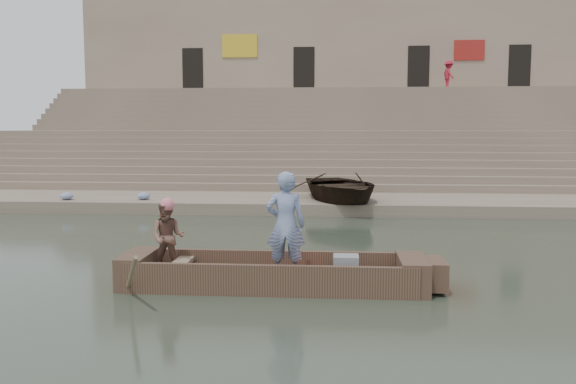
# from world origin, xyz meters

# --- Properties ---
(ground) EXTENTS (120.00, 120.00, 0.00)m
(ground) POSITION_xyz_m (0.00, 0.00, 0.00)
(ground) COLOR #2A3528
(ground) RESTS_ON ground
(lower_landing) EXTENTS (32.00, 4.00, 0.40)m
(lower_landing) POSITION_xyz_m (0.00, 8.00, 0.20)
(lower_landing) COLOR gray
(lower_landing) RESTS_ON ground
(mid_landing) EXTENTS (32.00, 3.00, 2.80)m
(mid_landing) POSITION_xyz_m (0.00, 15.50, 1.40)
(mid_landing) COLOR gray
(mid_landing) RESTS_ON ground
(upper_landing) EXTENTS (32.00, 3.00, 5.20)m
(upper_landing) POSITION_xyz_m (0.00, 22.50, 2.60)
(upper_landing) COLOR gray
(upper_landing) RESTS_ON ground
(ghat_steps) EXTENTS (32.00, 11.00, 5.20)m
(ghat_steps) POSITION_xyz_m (0.00, 17.19, 1.80)
(ghat_steps) COLOR gray
(ghat_steps) RESTS_ON ground
(building_wall) EXTENTS (32.00, 5.07, 11.20)m
(building_wall) POSITION_xyz_m (0.00, 26.50, 5.60)
(building_wall) COLOR #9F876B
(building_wall) RESTS_ON ground
(main_rowboat) EXTENTS (5.00, 1.30, 0.22)m
(main_rowboat) POSITION_xyz_m (-1.11, -2.88, 0.11)
(main_rowboat) COLOR brown
(main_rowboat) RESTS_ON ground
(rowboat_trim) EXTENTS (6.04, 2.63, 2.01)m
(rowboat_trim) POSITION_xyz_m (-0.90, -2.89, 0.31)
(rowboat_trim) COLOR brown
(rowboat_trim) RESTS_ON ground
(standing_man) EXTENTS (0.71, 0.47, 1.95)m
(standing_man) POSITION_xyz_m (-0.85, -3.04, 1.20)
(standing_man) COLOR navy
(standing_man) RESTS_ON main_rowboat
(rowing_man) EXTENTS (0.67, 0.53, 1.34)m
(rowing_man) POSITION_xyz_m (-3.11, -2.77, 0.89)
(rowing_man) COLOR #21644B
(rowing_man) RESTS_ON main_rowboat
(television) EXTENTS (0.46, 0.42, 0.40)m
(television) POSITION_xyz_m (0.23, -2.88, 0.42)
(television) COLOR gray
(television) RESTS_ON main_rowboat
(beached_rowboat) EXTENTS (4.62, 5.51, 0.98)m
(beached_rowboat) POSITION_xyz_m (0.18, 7.33, 0.89)
(beached_rowboat) COLOR #2D2116
(beached_rowboat) RESTS_ON lower_landing
(pedestrian) EXTENTS (0.84, 1.17, 1.63)m
(pedestrian) POSITION_xyz_m (6.54, 22.40, 6.01)
(pedestrian) COLOR #A61C2C
(pedestrian) RESTS_ON upper_landing
(cloth_bundles) EXTENTS (19.77, 2.16, 0.26)m
(cloth_bundles) POSITION_xyz_m (-2.12, 7.37, 0.53)
(cloth_bundles) COLOR #3F5999
(cloth_bundles) RESTS_ON lower_landing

